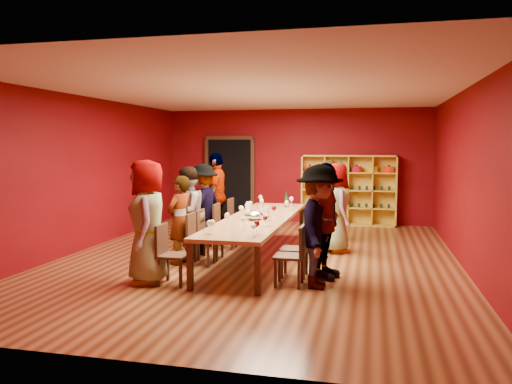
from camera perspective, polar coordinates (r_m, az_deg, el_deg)
room_shell at (r=8.91m, az=0.25°, el=1.85°), size 7.10×9.10×3.04m
tasting_table at (r=9.00m, az=0.25°, el=-3.25°), size 1.10×4.50×0.75m
doorway at (r=13.67m, az=-2.96°, el=1.47°), size 1.40×0.17×2.30m
shelving_unit at (r=13.05m, az=10.51°, el=0.59°), size 2.40×0.40×1.80m
chair_person_left_0 at (r=7.50m, az=-9.95°, el=-6.66°), size 0.42×0.42×0.89m
person_left_0 at (r=7.55m, az=-12.32°, el=-3.34°), size 0.79×1.02×1.84m
chair_person_left_1 at (r=8.62m, az=-6.74°, el=-5.04°), size 0.42×0.42×0.89m
person_left_1 at (r=8.68m, az=-8.69°, el=-3.19°), size 0.56×0.66×1.53m
chair_person_left_2 at (r=9.06m, az=-5.72°, el=-4.52°), size 0.42×0.42×0.89m
person_left_2 at (r=9.13m, az=-7.88°, el=-2.34°), size 0.56×0.86×1.66m
chair_person_left_3 at (r=9.97m, az=-3.92°, el=-3.60°), size 0.42×0.42×0.89m
person_left_3 at (r=10.04m, az=-6.08°, el=-1.57°), size 0.63×1.15×1.68m
chair_person_left_4 at (r=10.94m, az=-2.35°, el=-2.80°), size 0.42×0.42×0.89m
person_left_4 at (r=11.01m, az=-4.52°, el=-0.42°), size 0.61×1.15×1.88m
chair_person_right_0 at (r=7.32m, az=4.43°, el=-6.89°), size 0.42×0.42×0.89m
person_right_0 at (r=7.20m, az=7.22°, el=-3.91°), size 0.48×1.15×1.78m
chair_person_right_1 at (r=7.82m, az=5.01°, el=-6.10°), size 0.42×0.42×0.89m
person_right_1 at (r=7.71m, az=7.83°, el=-3.30°), size 0.73×1.13×1.78m
chair_person_right_3 at (r=9.74m, az=6.65°, el=-3.83°), size 0.42×0.42×0.89m
person_right_3 at (r=9.66m, az=9.11°, el=-1.78°), size 0.76×0.95×1.71m
chair_person_right_4 at (r=10.84m, az=7.32°, el=-2.91°), size 0.42×0.42×0.89m
person_right_4 at (r=10.77m, az=8.69°, el=-0.99°), size 0.66×0.76×1.73m
wine_glass_0 at (r=7.97m, az=1.04°, el=-3.05°), size 0.07×0.07×0.18m
wine_glass_1 at (r=7.30m, az=-5.03°, el=-3.63°), size 0.09×0.09×0.22m
wine_glass_2 at (r=10.83m, az=0.51°, el=-0.66°), size 0.09×0.09×0.22m
wine_glass_3 at (r=8.01m, az=-3.32°, el=-2.80°), size 0.09×0.09×0.22m
wine_glass_4 at (r=10.71m, az=4.04°, el=-0.83°), size 0.08×0.08×0.20m
wine_glass_5 at (r=8.63m, az=-0.91°, el=-2.42°), size 0.07×0.07×0.18m
wine_glass_6 at (r=9.11m, az=-1.75°, el=-1.89°), size 0.08×0.08×0.20m
wine_glass_7 at (r=7.23m, az=0.07°, el=-3.72°), size 0.09×0.09×0.21m
wine_glass_8 at (r=7.78m, az=-1.49°, el=-3.21°), size 0.08×0.08×0.19m
wine_glass_9 at (r=7.10m, az=-0.31°, el=-4.03°), size 0.08×0.08×0.19m
wine_glass_10 at (r=7.39m, az=-5.35°, el=-3.62°), size 0.08×0.08×0.20m
wine_glass_11 at (r=9.74m, az=-0.66°, el=-1.39°), size 0.08×0.08×0.21m
wine_glass_12 at (r=8.98m, az=2.06°, el=-1.91°), size 0.09×0.09×0.22m
wine_glass_13 at (r=10.54m, az=4.06°, el=-0.85°), size 0.09×0.09×0.22m
wine_glass_14 at (r=8.03m, az=1.28°, el=-2.89°), size 0.08×0.08×0.20m
wine_glass_15 at (r=10.19m, az=0.64°, el=-1.08°), size 0.09×0.09×0.21m
wine_glass_16 at (r=8.95m, az=-1.66°, el=-1.96°), size 0.09×0.09×0.21m
wine_glass_17 at (r=9.95m, az=-0.70°, el=-1.39°), size 0.07×0.07×0.18m
wine_glass_18 at (r=9.82m, az=3.54°, el=-1.31°), size 0.09×0.09×0.22m
spittoon_bowl at (r=8.71m, az=-0.21°, el=-2.70°), size 0.32×0.32×0.18m
carafe_a at (r=9.24m, az=-0.96°, el=-1.98°), size 0.13×0.13×0.26m
carafe_b at (r=8.58m, az=1.18°, el=-2.52°), size 0.12×0.12×0.27m
wine_bottle at (r=10.48m, az=3.50°, el=-1.09°), size 0.10×0.10×0.32m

